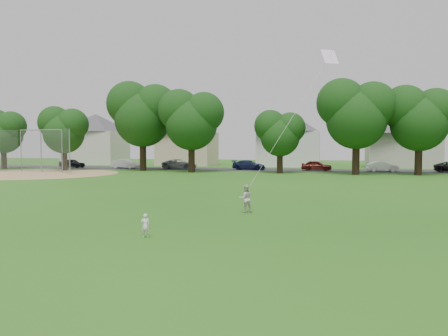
% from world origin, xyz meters
% --- Properties ---
extents(ground, '(160.00, 160.00, 0.00)m').
position_xyz_m(ground, '(0.00, 0.00, 0.00)').
color(ground, '#1F5513').
rests_on(ground, ground).
extents(street, '(90.00, 7.00, 0.01)m').
position_xyz_m(street, '(0.00, 42.00, 0.01)').
color(street, '#2D2D30').
rests_on(street, ground).
extents(dirt_infield, '(18.00, 18.00, 0.02)m').
position_xyz_m(dirt_infield, '(-26.00, 28.00, 0.01)').
color(dirt_infield, '#9E7F51').
rests_on(dirt_infield, ground).
extents(toddler, '(0.36, 0.30, 0.84)m').
position_xyz_m(toddler, '(-0.84, -0.48, 0.42)').
color(toddler, white).
rests_on(toddler, ground).
extents(older_boy, '(0.80, 0.74, 1.32)m').
position_xyz_m(older_boy, '(1.54, 5.82, 0.66)').
color(older_boy, beige).
rests_on(older_boy, ground).
extents(kite, '(2.44, 1.49, 7.86)m').
position_xyz_m(kite, '(3.43, 6.86, 4.23)').
color(kite, white).
rests_on(kite, ground).
extents(baseball_backstop, '(11.33, 3.07, 4.98)m').
position_xyz_m(baseball_backstop, '(-27.45, 30.44, 2.49)').
color(baseball_backstop, gray).
rests_on(baseball_backstop, ground).
extents(tree_row, '(81.91, 8.46, 11.43)m').
position_xyz_m(tree_row, '(2.50, 35.39, 6.43)').
color(tree_row, black).
rests_on(tree_row, ground).
extents(parked_cars, '(53.81, 2.60, 1.29)m').
position_xyz_m(parked_cars, '(-3.62, 41.00, 0.64)').
color(parked_cars, black).
rests_on(parked_cars, ground).
extents(house_row, '(77.38, 13.88, 10.35)m').
position_xyz_m(house_row, '(0.91, 52.00, 4.99)').
color(house_row, silver).
rests_on(house_row, ground).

